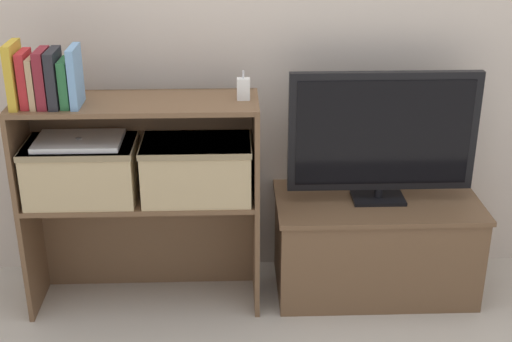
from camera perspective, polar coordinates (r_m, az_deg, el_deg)
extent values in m
plane|color=#BCB2A3|center=(3.05, 0.11, -11.63)|extent=(16.00, 16.00, 0.00)
cube|color=beige|center=(3.02, -0.22, 12.88)|extent=(10.00, 0.05, 2.40)
cube|color=brown|center=(3.19, 9.45, -5.97)|extent=(0.85, 0.44, 0.41)
cube|color=brown|center=(3.09, 9.71, -2.45)|extent=(0.87, 0.46, 0.02)
cube|color=black|center=(3.08, 9.73, -2.16)|extent=(0.22, 0.14, 0.02)
cylinder|color=black|center=(3.07, 9.77, -1.69)|extent=(0.04, 0.04, 0.04)
cube|color=black|center=(2.96, 10.12, 3.10)|extent=(0.78, 0.03, 0.51)
cube|color=black|center=(2.95, 10.19, 2.97)|extent=(0.72, 0.00, 0.45)
cube|color=brown|center=(3.16, -17.34, -6.11)|extent=(0.02, 0.31, 0.50)
cube|color=brown|center=(3.05, 0.02, -6.09)|extent=(0.02, 0.31, 0.50)
cube|color=brown|center=(3.19, -8.55, -4.90)|extent=(0.92, 0.02, 0.50)
cube|color=brown|center=(2.96, -9.10, -2.10)|extent=(0.92, 0.31, 0.02)
cube|color=brown|center=(2.97, -18.37, 1.54)|extent=(0.02, 0.31, 0.40)
cube|color=brown|center=(2.85, 0.02, 1.87)|extent=(0.02, 0.31, 0.40)
cube|color=brown|center=(3.01, -9.05, 2.73)|extent=(0.92, 0.02, 0.40)
cube|color=brown|center=(2.81, -9.62, 5.37)|extent=(0.92, 0.31, 0.02)
cube|color=gold|center=(2.82, -18.77, 7.29)|extent=(0.03, 0.16, 0.24)
cube|color=#B22328|center=(2.81, -17.95, 7.02)|extent=(0.03, 0.13, 0.21)
cube|color=tan|center=(2.81, -17.29, 6.86)|extent=(0.02, 0.14, 0.19)
cube|color=maroon|center=(2.79, -16.65, 7.13)|extent=(0.04, 0.14, 0.22)
cube|color=#232328|center=(2.78, -15.81, 7.16)|extent=(0.04, 0.16, 0.22)
cube|color=#286638|center=(2.78, -14.95, 6.84)|extent=(0.03, 0.14, 0.18)
cube|color=#709ECC|center=(2.77, -14.25, 7.34)|extent=(0.03, 0.15, 0.23)
cube|color=white|center=(2.77, -1.02, 6.58)|extent=(0.05, 0.03, 0.09)
cylinder|color=silver|center=(2.76, -1.02, 7.73)|extent=(0.01, 0.01, 0.03)
cube|color=tan|center=(2.93, -13.75, 0.01)|extent=(0.43, 0.27, 0.24)
cube|color=#917E5B|center=(2.89, -13.95, 1.95)|extent=(0.44, 0.28, 0.02)
cube|color=tan|center=(2.87, -4.75, 0.14)|extent=(0.43, 0.27, 0.24)
cube|color=#917E5B|center=(2.83, -4.82, 2.12)|extent=(0.44, 0.28, 0.02)
cube|color=white|center=(2.88, -13.99, 2.36)|extent=(0.34, 0.23, 0.02)
cylinder|color=#99999E|center=(2.88, -14.01, 2.57)|extent=(0.02, 0.02, 0.00)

